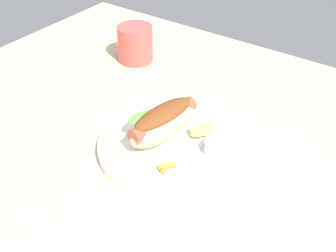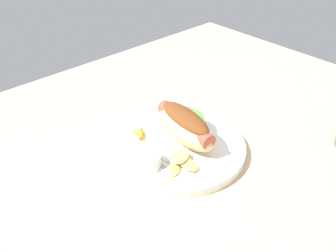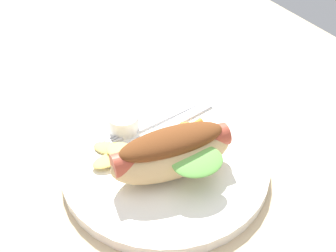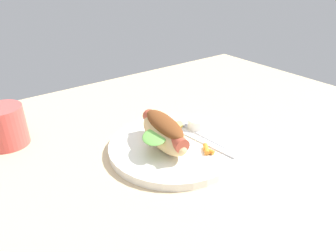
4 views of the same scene
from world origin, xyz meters
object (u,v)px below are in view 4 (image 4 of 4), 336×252
at_px(chips_pile, 173,125).
at_px(fork, 206,136).
at_px(drinking_cup, 5,126).
at_px(hot_dog, 164,131).
at_px(sauce_ramekin, 197,124).
at_px(plate, 173,147).
at_px(carrot_garnish, 207,150).
at_px(knife, 204,142).

bearing_deg(chips_pile, fork, 114.53).
distance_m(chips_pile, drinking_cup, 0.35).
height_order(hot_dog, drinking_cup, drinking_cup).
distance_m(sauce_ramekin, chips_pile, 0.05).
bearing_deg(sauce_ramekin, plate, 12.51).
distance_m(sauce_ramekin, drinking_cup, 0.40).
bearing_deg(drinking_cup, carrot_garnish, 135.50).
bearing_deg(sauce_ramekin, hot_dog, 8.38).
bearing_deg(hot_dog, plate, -88.92).
xyz_separation_m(fork, knife, (0.02, 0.01, -0.00)).
distance_m(plate, drinking_cup, 0.35).
bearing_deg(chips_pile, carrot_garnish, 88.13).
height_order(hot_dog, carrot_garnish, hot_dog).
xyz_separation_m(fork, chips_pile, (0.03, -0.07, 0.01)).
bearing_deg(sauce_ramekin, chips_pile, -37.97).
distance_m(plate, hot_dog, 0.05).
xyz_separation_m(plate, drinking_cup, (0.26, -0.22, 0.03)).
relative_size(sauce_ramekin, chips_pile, 0.56).
bearing_deg(knife, drinking_cup, 42.64).
bearing_deg(fork, knife, 125.17).
xyz_separation_m(sauce_ramekin, fork, (0.01, 0.04, -0.01)).
height_order(knife, drinking_cup, drinking_cup).
relative_size(hot_dog, chips_pile, 2.21).
bearing_deg(plate, hot_dog, -7.63).
distance_m(sauce_ramekin, knife, 0.06).
height_order(hot_dog, sauce_ramekin, hot_dog).
xyz_separation_m(sauce_ramekin, drinking_cup, (0.34, -0.21, 0.01)).
height_order(fork, chips_pile, chips_pile).
bearing_deg(sauce_ramekin, knife, 63.30).
xyz_separation_m(hot_dog, knife, (-0.07, 0.04, -0.03)).
xyz_separation_m(fork, carrot_garnish, (0.04, 0.04, 0.00)).
bearing_deg(fork, drinking_cup, 50.03).
distance_m(knife, chips_pile, 0.09).
bearing_deg(fork, plate, 69.62).
height_order(plate, fork, fork).
distance_m(plate, fork, 0.07).
height_order(fork, carrot_garnish, carrot_garnish).
distance_m(chips_pile, carrot_garnish, 0.11).
distance_m(fork, knife, 0.02).
bearing_deg(plate, fork, 162.84).
xyz_separation_m(hot_dog, fork, (-0.09, 0.02, -0.03)).
height_order(fork, drinking_cup, drinking_cup).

